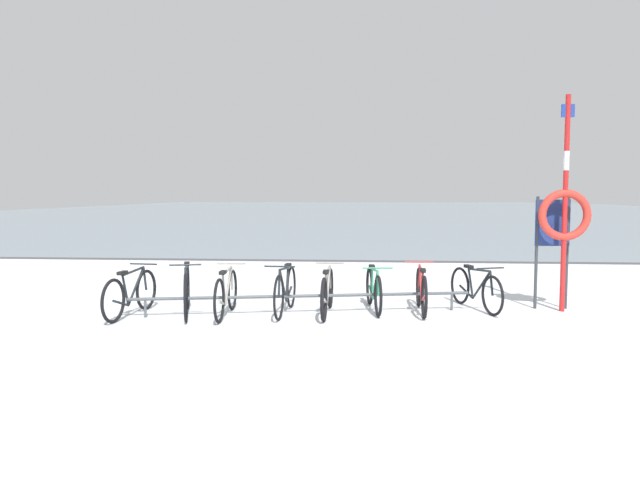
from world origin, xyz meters
The scene contains 12 objects.
ground centered at (0.00, 53.90, -0.04)m, with size 80.00×132.00×0.08m.
bike_rack centered at (-0.93, 2.63, 0.27)m, with size 5.25×1.09×0.31m.
bicycle_0 centered at (-3.54, 2.24, 0.35)m, with size 0.46×1.67×0.77m.
bicycle_1 centered at (-2.70, 2.38, 0.38)m, with size 0.60×1.72×0.85m.
bicycle_2 centered at (-2.08, 2.35, 0.35)m, with size 0.46×1.65×0.77m.
bicycle_3 centered at (-1.20, 2.61, 0.37)m, with size 0.46×1.70×0.81m.
bicycle_4 centered at (-0.55, 2.62, 0.35)m, with size 0.46×1.73×0.76m.
bicycle_5 centered at (0.18, 2.99, 0.34)m, with size 0.46×1.63×0.75m.
bicycle_6 centered at (0.93, 2.90, 0.35)m, with size 0.46×1.64×0.76m.
bicycle_7 centered at (1.82, 3.19, 0.34)m, with size 0.66×1.60×0.74m.
info_sign centered at (3.06, 3.38, 1.23)m, with size 0.55×0.08×1.83m.
rescue_post centered at (3.18, 3.16, 1.61)m, with size 0.82×0.12×3.41m.
Camera 1 is at (0.08, -6.61, 1.88)m, focal length 33.80 mm.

